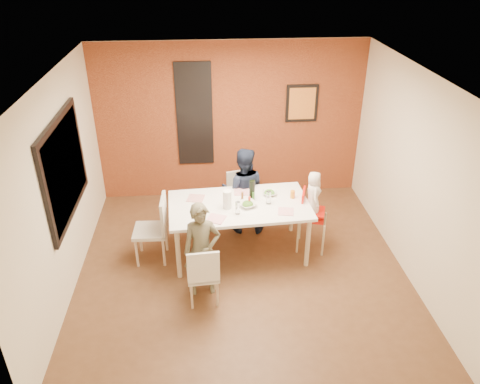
{
  "coord_description": "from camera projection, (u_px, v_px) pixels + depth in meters",
  "views": [
    {
      "loc": [
        -0.46,
        -5.26,
        4.09
      ],
      "look_at": [
        0.0,
        0.3,
        1.05
      ],
      "focal_mm": 35.0,
      "sensor_mm": 36.0,
      "label": 1
    }
  ],
  "objects": [
    {
      "name": "art_print_frame",
      "position": [
        302.0,
        103.0,
        7.82
      ],
      "size": [
        0.54,
        0.03,
        0.64
      ],
      "primitive_type": "cube",
      "color": "black",
      "rests_on": "wall_back"
    },
    {
      "name": "wall_front",
      "position": [
        265.0,
        304.0,
        3.97
      ],
      "size": [
        4.5,
        0.02,
        2.7
      ],
      "primitive_type": "cube",
      "color": "#EEE3C5",
      "rests_on": "ground"
    },
    {
      "name": "plate_far_mid",
      "position": [
        242.0,
        192.0,
        6.83
      ],
      "size": [
        0.23,
        0.23,
        0.01
      ],
      "primitive_type": "cube",
      "rotation": [
        0.0,
        0.0,
        -0.05
      ],
      "color": "white",
      "rests_on": "dining_table"
    },
    {
      "name": "wine_bottle",
      "position": [
        252.0,
        190.0,
        6.58
      ],
      "size": [
        0.08,
        0.08,
        0.3
      ],
      "primitive_type": "cylinder",
      "color": "black",
      "rests_on": "dining_table"
    },
    {
      "name": "picture_window_pane",
      "position": [
        66.0,
        168.0,
        5.86
      ],
      "size": [
        0.02,
        1.55,
        1.15
      ],
      "primitive_type": "cube",
      "color": "black",
      "rests_on": "wall_left"
    },
    {
      "name": "paper_towel_roll",
      "position": [
        227.0,
        200.0,
        6.37
      ],
      "size": [
        0.12,
        0.12,
        0.26
      ],
      "primitive_type": "cylinder",
      "color": "white",
      "rests_on": "dining_table"
    },
    {
      "name": "wall_right",
      "position": [
        413.0,
        176.0,
        6.11
      ],
      "size": [
        0.02,
        4.5,
        2.7
      ],
      "primitive_type": "cube",
      "color": "#EEE3C5",
      "rests_on": "ground"
    },
    {
      "name": "glassblock_surround",
      "position": [
        194.0,
        115.0,
        7.76
      ],
      "size": [
        0.6,
        0.03,
        1.76
      ],
      "primitive_type": "cube",
      "color": "black",
      "rests_on": "wall_back"
    },
    {
      "name": "chair_far",
      "position": [
        241.0,
        195.0,
        7.45
      ],
      "size": [
        0.49,
        0.49,
        0.87
      ],
      "rotation": [
        0.0,
        0.0,
        0.24
      ],
      "color": "beige",
      "rests_on": "ground"
    },
    {
      "name": "chair_near",
      "position": [
        203.0,
        273.0,
        5.73
      ],
      "size": [
        0.42,
        0.42,
        0.84
      ],
      "rotation": [
        0.0,
        0.0,
        3.22
      ],
      "color": "silver",
      "rests_on": "ground"
    },
    {
      "name": "toddler",
      "position": [
        313.0,
        194.0,
        6.6
      ],
      "size": [
        0.22,
        0.34,
        0.69
      ],
      "primitive_type": "imported",
      "rotation": [
        0.0,
        0.0,
        1.56
      ],
      "color": "silver",
      "rests_on": "high_chair"
    },
    {
      "name": "plate_near_left",
      "position": [
        216.0,
        219.0,
        6.18
      ],
      "size": [
        0.3,
        0.3,
        0.01
      ],
      "primitive_type": "cube",
      "rotation": [
        0.0,
        0.0,
        -0.41
      ],
      "color": "white",
      "rests_on": "dining_table"
    },
    {
      "name": "high_chair",
      "position": [
        310.0,
        214.0,
        6.77
      ],
      "size": [
        0.49,
        0.49,
        0.94
      ],
      "rotation": [
        0.0,
        0.0,
        1.28
      ],
      "color": "red",
      "rests_on": "ground"
    },
    {
      "name": "condiment_brown",
      "position": [
        242.0,
        196.0,
        6.59
      ],
      "size": [
        0.03,
        0.03,
        0.13
      ],
      "primitive_type": "cylinder",
      "color": "brown",
      "rests_on": "dining_table"
    },
    {
      "name": "child_near",
      "position": [
        202.0,
        250.0,
        5.85
      ],
      "size": [
        0.5,
        0.35,
        1.3
      ],
      "primitive_type": "imported",
      "rotation": [
        0.0,
        0.0,
        0.1
      ],
      "color": "brown",
      "rests_on": "ground"
    },
    {
      "name": "sippy_cup",
      "position": [
        293.0,
        194.0,
        6.66
      ],
      "size": [
        0.07,
        0.07,
        0.11
      ],
      "primitive_type": "cylinder",
      "color": "orange",
      "rests_on": "dining_table"
    },
    {
      "name": "wine_glass_a",
      "position": [
        238.0,
        208.0,
        6.26
      ],
      "size": [
        0.06,
        0.06,
        0.18
      ],
      "primitive_type": "cylinder",
      "color": "white",
      "rests_on": "dining_table"
    },
    {
      "name": "picture_window_frame",
      "position": [
        64.0,
        168.0,
        5.86
      ],
      "size": [
        0.05,
        1.7,
        1.3
      ],
      "primitive_type": "cube",
      "color": "black",
      "rests_on": "wall_left"
    },
    {
      "name": "art_print_canvas",
      "position": [
        302.0,
        104.0,
        7.81
      ],
      "size": [
        0.44,
        0.01,
        0.54
      ],
      "primitive_type": "cube",
      "color": "orange",
      "rests_on": "wall_back"
    },
    {
      "name": "condiment_red",
      "position": [
        249.0,
        201.0,
        6.47
      ],
      "size": [
        0.03,
        0.03,
        0.13
      ],
      "primitive_type": "cylinder",
      "color": "red",
      "rests_on": "dining_table"
    },
    {
      "name": "chair_left",
      "position": [
        156.0,
        226.0,
        6.53
      ],
      "size": [
        0.47,
        0.47,
        0.99
      ],
      "rotation": [
        0.0,
        0.0,
        4.68
      ],
      "color": "beige",
      "rests_on": "ground"
    },
    {
      "name": "wall_left",
      "position": [
        61.0,
        190.0,
        5.78
      ],
      "size": [
        0.02,
        4.5,
        2.7
      ],
      "primitive_type": "cube",
      "color": "#EEE3C5",
      "rests_on": "ground"
    },
    {
      "name": "ground",
      "position": [
        242.0,
        267.0,
        6.59
      ],
      "size": [
        4.5,
        4.5,
        0.0
      ],
      "primitive_type": "plane",
      "color": "brown",
      "rests_on": "ground"
    },
    {
      "name": "child_far",
      "position": [
        243.0,
        190.0,
        7.15
      ],
      "size": [
        0.73,
        0.6,
        1.38
      ],
      "primitive_type": "imported",
      "rotation": [
        0.0,
        0.0,
        3.03
      ],
      "color": "#161D31",
      "rests_on": "ground"
    },
    {
      "name": "plate_far_left",
      "position": [
        196.0,
        198.0,
        6.66
      ],
      "size": [
        0.27,
        0.27,
        0.01
      ],
      "primitive_type": "cube",
      "rotation": [
        0.0,
        0.0,
        -0.24
      ],
      "color": "white",
      "rests_on": "dining_table"
    },
    {
      "name": "wine_glass_b",
      "position": [
        269.0,
        198.0,
        6.5
      ],
      "size": [
        0.07,
        0.07,
        0.19
      ],
      "primitive_type": "cylinder",
      "color": "white",
      "rests_on": "dining_table"
    },
    {
      "name": "ceiling",
      "position": [
        242.0,
        77.0,
        5.3
      ],
      "size": [
        4.5,
        4.5,
        0.02
      ],
      "primitive_type": "cube",
      "color": "white",
      "rests_on": "wall_back"
    },
    {
      "name": "condiment_green",
      "position": [
        253.0,
        196.0,
        6.58
      ],
      "size": [
        0.04,
        0.04,
        0.14
      ],
      "primitive_type": "cylinder",
      "color": "#377527",
      "rests_on": "dining_table"
    },
    {
      "name": "dining_table",
      "position": [
        239.0,
        209.0,
        6.57
      ],
      "size": [
        2.02,
        1.21,
        0.81
      ],
      "rotation": [
        0.0,
        0.0,
        0.06
      ],
      "color": "white",
      "rests_on": "ground"
    },
    {
      "name": "glassblock_strip",
      "position": [
        194.0,
        115.0,
        7.77
      ],
      "size": [
        0.55,
        0.03,
        1.7
      ],
      "primitive_type": "cube",
      "color": "silver",
      "rests_on": "wall_back"
    },
    {
      "name": "brick_accent_wall",
      "position": [
        231.0,
        122.0,
        7.89
      ],
      "size": [
        4.5,
        0.02,
        2.7
      ],
      "primitive_type": "cube",
      "color": "maroon",
      "rests_on": "ground"
    },
    {
      "name": "salad_bowl_a",
      "position": [
        248.0,
        204.0,
        6.47
      ],
      "size": [
        0.32,
        0.32,
        0.06
      ],
      "primitive_type": "imported",
      "rotation": [
        0.0,
        0.0,
        0.41
      ],
      "color": "white",
      "rests_on": "dining_table"
    },
    {
      "name": "plate_near_right",
      "position": [
        286.0,
        211.0,
        6.35
      ],
      "size": [
        0.24,
        0.24,
        0.01
      ],
      "primitive_type": "cube",
      "rotation": [
        0.0,
        0.0,
        -0.19
      ],
      "color": "white",
      "rests_on": "dining_table"
    },
    {
      "name": "salad_bowl_b",
      "position": [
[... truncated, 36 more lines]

